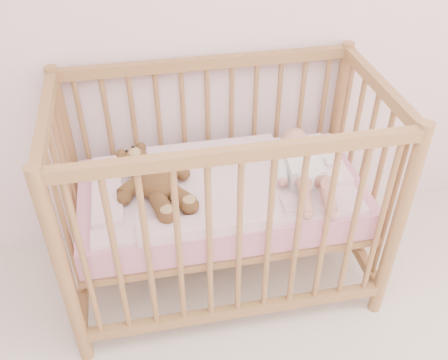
{
  "coord_description": "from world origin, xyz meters",
  "views": [
    {
      "loc": [
        -0.4,
        -0.05,
        1.9
      ],
      "look_at": [
        -0.09,
        1.55,
        0.62
      ],
      "focal_mm": 40.0,
      "sensor_mm": 36.0,
      "label": 1
    }
  ],
  "objects": [
    {
      "name": "crib",
      "position": [
        -0.09,
        1.6,
        0.5
      ],
      "size": [
        1.36,
        0.76,
        1.0
      ],
      "primitive_type": null,
      "color": "#A48045",
      "rests_on": "floor"
    },
    {
      "name": "mattress",
      "position": [
        -0.09,
        1.6,
        0.49
      ],
      "size": [
        1.22,
        0.62,
        0.13
      ],
      "primitive_type": "cube",
      "color": "pink",
      "rests_on": "crib"
    },
    {
      "name": "blanket",
      "position": [
        -0.09,
        1.6,
        0.56
      ],
      "size": [
        1.1,
        0.58,
        0.06
      ],
      "primitive_type": null,
      "color": "#EEA4B3",
      "rests_on": "mattress"
    },
    {
      "name": "baby",
      "position": [
        0.26,
        1.58,
        0.64
      ],
      "size": [
        0.32,
        0.59,
        0.14
      ],
      "primitive_type": null,
      "rotation": [
        0.0,
        0.0,
        -0.08
      ],
      "color": "white",
      "rests_on": "blanket"
    },
    {
      "name": "teddy_bear",
      "position": [
        -0.38,
        1.58,
        0.65
      ],
      "size": [
        0.52,
        0.59,
        0.14
      ],
      "primitive_type": null,
      "rotation": [
        0.0,
        0.0,
        0.42
      ],
      "color": "brown",
      "rests_on": "blanket"
    }
  ]
}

